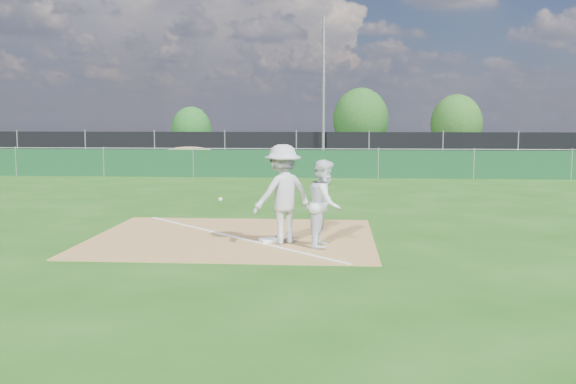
{
  "coord_description": "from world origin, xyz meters",
  "views": [
    {
      "loc": [
        2.19,
        -12.47,
        2.56
      ],
      "look_at": [
        1.18,
        1.0,
        1.0
      ],
      "focal_mm": 40.0,
      "sensor_mm": 36.0,
      "label": 1
    }
  ],
  "objects_px": {
    "tree_left": "(191,129)",
    "first_base": "(269,240)",
    "runner": "(325,204)",
    "car_left": "(187,148)",
    "play_at_first": "(283,194)",
    "light_pole": "(324,91)",
    "tree_right": "(456,124)",
    "car_mid": "(311,147)",
    "tree_mid": "(361,120)",
    "car_right": "(374,150)"
  },
  "relations": [
    {
      "from": "tree_left",
      "to": "first_base",
      "type": "bearing_deg",
      "value": -74.57
    },
    {
      "from": "runner",
      "to": "car_left",
      "type": "distance_m",
      "value": 28.59
    },
    {
      "from": "play_at_first",
      "to": "tree_left",
      "type": "xyz_separation_m",
      "value": [
        -9.33,
        32.82,
        0.72
      ]
    },
    {
      "from": "light_pole",
      "to": "tree_right",
      "type": "relative_size",
      "value": 1.91
    },
    {
      "from": "first_base",
      "to": "runner",
      "type": "xyz_separation_m",
      "value": [
        1.16,
        -0.34,
        0.82
      ]
    },
    {
      "from": "light_pole",
      "to": "runner",
      "type": "relative_size",
      "value": 4.58
    },
    {
      "from": "first_base",
      "to": "play_at_first",
      "type": "bearing_deg",
      "value": -17.41
    },
    {
      "from": "light_pole",
      "to": "tree_right",
      "type": "height_order",
      "value": "light_pole"
    },
    {
      "from": "first_base",
      "to": "car_mid",
      "type": "xyz_separation_m",
      "value": [
        -0.18,
        27.2,
        0.7
      ]
    },
    {
      "from": "tree_left",
      "to": "tree_mid",
      "type": "height_order",
      "value": "tree_mid"
    },
    {
      "from": "first_base",
      "to": "car_right",
      "type": "height_order",
      "value": "car_right"
    },
    {
      "from": "car_mid",
      "to": "car_right",
      "type": "relative_size",
      "value": 1.01
    },
    {
      "from": "car_left",
      "to": "tree_left",
      "type": "bearing_deg",
      "value": 21.4
    },
    {
      "from": "play_at_first",
      "to": "car_mid",
      "type": "height_order",
      "value": "play_at_first"
    },
    {
      "from": "runner",
      "to": "tree_mid",
      "type": "distance_m",
      "value": 34.31
    },
    {
      "from": "light_pole",
      "to": "tree_mid",
      "type": "xyz_separation_m",
      "value": [
        2.46,
        11.66,
        -1.56
      ]
    },
    {
      "from": "first_base",
      "to": "tree_right",
      "type": "xyz_separation_m",
      "value": [
        9.68,
        32.37,
        2.11
      ]
    },
    {
      "from": "runner",
      "to": "car_mid",
      "type": "relative_size",
      "value": 0.39
    },
    {
      "from": "runner",
      "to": "light_pole",
      "type": "bearing_deg",
      "value": 8.13
    },
    {
      "from": "light_pole",
      "to": "car_right",
      "type": "distance_m",
      "value": 6.11
    },
    {
      "from": "first_base",
      "to": "car_mid",
      "type": "distance_m",
      "value": 27.21
    },
    {
      "from": "car_mid",
      "to": "tree_mid",
      "type": "bearing_deg",
      "value": -37.6
    },
    {
      "from": "car_right",
      "to": "tree_right",
      "type": "height_order",
      "value": "tree_right"
    },
    {
      "from": "tree_right",
      "to": "car_mid",
      "type": "bearing_deg",
      "value": -152.3
    },
    {
      "from": "tree_mid",
      "to": "first_base",
      "type": "bearing_deg",
      "value": -95.3
    },
    {
      "from": "runner",
      "to": "car_left",
      "type": "height_order",
      "value": "runner"
    },
    {
      "from": "runner",
      "to": "car_right",
      "type": "height_order",
      "value": "runner"
    },
    {
      "from": "car_left",
      "to": "tree_left",
      "type": "relative_size",
      "value": 1.15
    },
    {
      "from": "runner",
      "to": "first_base",
      "type": "bearing_deg",
      "value": 80.45
    },
    {
      "from": "car_left",
      "to": "tree_mid",
      "type": "bearing_deg",
      "value": -46.19
    },
    {
      "from": "runner",
      "to": "tree_right",
      "type": "bearing_deg",
      "value": -7.68
    },
    {
      "from": "light_pole",
      "to": "runner",
      "type": "height_order",
      "value": "light_pole"
    },
    {
      "from": "car_left",
      "to": "tree_mid",
      "type": "xyz_separation_m",
      "value": [
        11.1,
        7.11,
        1.76
      ]
    },
    {
      "from": "light_pole",
      "to": "first_base",
      "type": "bearing_deg",
      "value": -91.75
    },
    {
      "from": "tree_left",
      "to": "tree_right",
      "type": "bearing_deg",
      "value": -1.07
    },
    {
      "from": "first_base",
      "to": "play_at_first",
      "type": "xyz_separation_m",
      "value": [
        0.3,
        -0.09,
        0.97
      ]
    },
    {
      "from": "runner",
      "to": "tree_left",
      "type": "relative_size",
      "value": 0.52
    },
    {
      "from": "runner",
      "to": "tree_right",
      "type": "relative_size",
      "value": 0.42
    },
    {
      "from": "play_at_first",
      "to": "car_left",
      "type": "xyz_separation_m",
      "value": [
        -8.25,
        26.85,
        -0.35
      ]
    },
    {
      "from": "tree_left",
      "to": "car_right",
      "type": "bearing_deg",
      "value": -26.61
    },
    {
      "from": "car_right",
      "to": "tree_mid",
      "type": "distance_m",
      "value": 7.74
    },
    {
      "from": "car_mid",
      "to": "car_right",
      "type": "height_order",
      "value": "car_mid"
    },
    {
      "from": "play_at_first",
      "to": "car_left",
      "type": "bearing_deg",
      "value": 107.09
    },
    {
      "from": "play_at_first",
      "to": "tree_right",
      "type": "distance_m",
      "value": 33.81
    },
    {
      "from": "play_at_first",
      "to": "runner",
      "type": "distance_m",
      "value": 0.91
    },
    {
      "from": "first_base",
      "to": "tree_left",
      "type": "bearing_deg",
      "value": 105.43
    },
    {
      "from": "car_mid",
      "to": "tree_left",
      "type": "bearing_deg",
      "value": 46.92
    },
    {
      "from": "light_pole",
      "to": "car_mid",
      "type": "xyz_separation_m",
      "value": [
        -0.86,
        4.99,
        -3.25
      ]
    },
    {
      "from": "light_pole",
      "to": "first_base",
      "type": "relative_size",
      "value": 23.91
    },
    {
      "from": "car_left",
      "to": "tree_left",
      "type": "xyz_separation_m",
      "value": [
        -1.08,
        5.97,
        1.07
      ]
    }
  ]
}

